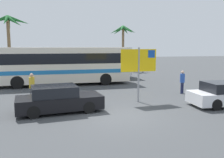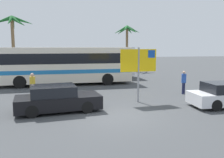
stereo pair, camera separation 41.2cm
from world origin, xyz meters
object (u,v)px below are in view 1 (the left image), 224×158
at_px(ferry_sign, 139,63).
at_px(car_black, 58,99).
at_px(bus_front_coach, 62,64).
at_px(bus_rear_coach, 75,61).
at_px(pedestrian_near_sign, 182,80).
at_px(pedestrian_crossing_lot, 32,85).

xyz_separation_m(ferry_sign, car_black, (-4.70, -1.03, -1.69)).
xyz_separation_m(bus_front_coach, car_black, (-0.70, -8.75, -1.15)).
bearing_deg(bus_rear_coach, bus_front_coach, -111.65).
height_order(car_black, pedestrian_near_sign, pedestrian_near_sign).
bearing_deg(bus_front_coach, bus_rear_coach, 68.35).
distance_m(ferry_sign, car_black, 5.10).
bearing_deg(car_black, bus_front_coach, 79.78).
relative_size(bus_rear_coach, ferry_sign, 3.52).
xyz_separation_m(bus_rear_coach, ferry_sign, (2.52, -11.43, 0.54)).
height_order(ferry_sign, car_black, ferry_sign).
height_order(bus_front_coach, car_black, bus_front_coach).
bearing_deg(bus_rear_coach, car_black, -99.91).
bearing_deg(pedestrian_crossing_lot, pedestrian_near_sign, -140.55).
bearing_deg(ferry_sign, pedestrian_crossing_lot, 161.47).
bearing_deg(pedestrian_crossing_lot, bus_rear_coach, -70.58).
xyz_separation_m(ferry_sign, pedestrian_crossing_lot, (-6.10, 1.63, -1.33)).
xyz_separation_m(car_black, pedestrian_crossing_lot, (-1.40, 2.66, 0.36)).
xyz_separation_m(ferry_sign, pedestrian_near_sign, (3.82, 1.63, -1.39)).
xyz_separation_m(bus_front_coach, ferry_sign, (4.00, -7.72, 0.54)).
relative_size(bus_rear_coach, car_black, 2.61).
height_order(bus_front_coach, pedestrian_near_sign, bus_front_coach).
bearing_deg(bus_rear_coach, pedestrian_crossing_lot, -110.03).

